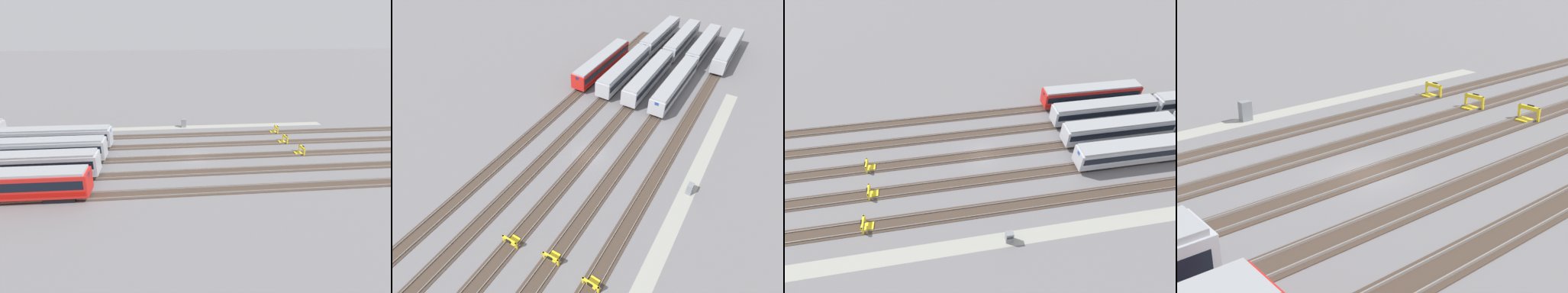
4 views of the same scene
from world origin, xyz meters
The scene contains 19 objects.
ground_plane centered at (0.00, 0.00, 0.00)m, with size 400.00×400.00×0.00m, color slate.
service_walkway centered at (0.00, -14.63, 0.00)m, with size 54.00×2.00×0.01m, color #9E9E93.
rail_track_nearest centered at (0.00, -10.09, 0.04)m, with size 90.00×2.23×0.21m.
rail_track_near_inner centered at (0.00, -5.05, 0.04)m, with size 90.00×2.23×0.21m.
rail_track_middle centered at (0.00, 0.00, 0.04)m, with size 90.00×2.24×0.21m.
rail_track_far_inner centered at (0.00, 5.05, 0.04)m, with size 90.00×2.23×0.21m.
rail_track_farthest centered at (0.00, 10.09, 0.04)m, with size 90.00×2.23×0.21m.
subway_car_front_row_leftmost centered at (21.86, 5.09, 2.04)m, with size 18.01×2.89×3.70m.
subway_car_front_row_left_inner centered at (21.86, 10.12, 2.04)m, with size 18.03×3.06×3.70m.
subway_car_front_row_centre centered at (40.58, -4.99, 2.04)m, with size 18.02×2.96×3.70m.
subway_car_front_row_right_inner centered at (40.94, 0.02, 2.04)m, with size 18.01×2.91×3.70m.
subway_car_front_row_rightmost centered at (21.86, 0.03, 2.04)m, with size 18.01×2.92×3.70m.
subway_car_back_row_leftmost centered at (40.90, -10.14, 2.04)m, with size 18.01×2.89×3.70m.
subway_car_back_row_centre centered at (40.52, 5.07, 2.04)m, with size 18.03×3.05×3.70m.
subway_car_back_row_rightmost centered at (21.86, -5.05, 2.04)m, with size 18.02×2.96×3.70m.
bumper_stop_nearest_track centered at (-16.17, -10.10, 0.51)m, with size 1.36×2.01×1.22m.
bumper_stop_near_inner_track centered at (-15.99, -5.04, 0.51)m, with size 1.38×2.01×1.22m.
bumper_stop_middle_track centered at (-16.77, 0.00, 0.51)m, with size 1.35×2.00×1.22m.
electrical_cabinet centered at (0.65, -14.79, 0.80)m, with size 0.90×0.73×1.60m.
Camera 2 is at (-27.41, -16.45, 31.54)m, focal length 28.00 mm.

